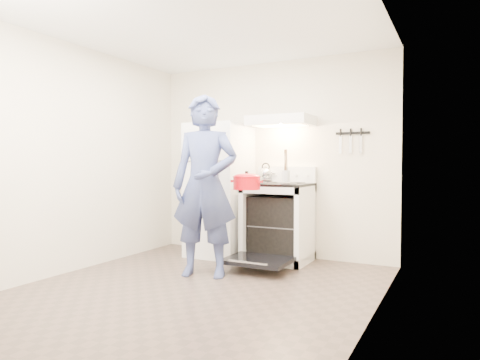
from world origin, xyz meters
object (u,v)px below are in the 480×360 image
person (205,186)px  stove_body (278,223)px  tea_kettle (266,173)px  dutch_oven (247,183)px  refrigerator (219,190)px

person → stove_body: bearing=50.6°
tea_kettle → dutch_oven: size_ratio=0.68×
refrigerator → stove_body: bearing=1.8°
tea_kettle → person: (-0.17, -1.21, -0.12)m
person → dutch_oven: bearing=27.4°
refrigerator → person: 1.05m
refrigerator → stove_body: 0.90m
tea_kettle → stove_body: bearing=-39.8°
stove_body → person: 1.19m
tea_kettle → person: person is taller
tea_kettle → dutch_oven: 0.92m
person → refrigerator: bearing=95.4°
refrigerator → tea_kettle: refrigerator is taller
tea_kettle → person: bearing=-97.8°
stove_body → person: (-0.43, -0.99, 0.49)m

